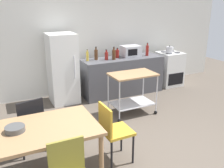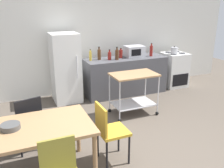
{
  "view_description": "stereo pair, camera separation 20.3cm",
  "coord_description": "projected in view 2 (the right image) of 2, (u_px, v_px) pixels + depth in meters",
  "views": [
    {
      "loc": [
        -1.87,
        -2.58,
        2.22
      ],
      "look_at": [
        -0.05,
        1.2,
        0.8
      ],
      "focal_mm": 39.85,
      "sensor_mm": 36.0,
      "label": 1
    },
    {
      "loc": [
        -1.69,
        -2.66,
        2.22
      ],
      "look_at": [
        -0.05,
        1.2,
        0.8
      ],
      "focal_mm": 39.85,
      "sensor_mm": 36.0,
      "label": 2
    }
  ],
  "objects": [
    {
      "name": "ground_plane",
      "position": [
        147.0,
        159.0,
        3.65
      ],
      "size": [
        12.0,
        12.0,
        0.0
      ],
      "primitive_type": "plane",
      "color": "brown"
    },
    {
      "name": "bottle_soda",
      "position": [
        99.0,
        54.0,
        5.76
      ],
      "size": [
        0.08,
        0.08,
        0.3
      ],
      "color": "#4C2D19",
      "rests_on": "kitchen_counter"
    },
    {
      "name": "refrigerator",
      "position": [
        66.0,
        68.0,
        5.56
      ],
      "size": [
        0.6,
        0.63,
        1.55
      ],
      "color": "white",
      "rests_on": "ground_plane"
    },
    {
      "name": "dining_table",
      "position": [
        31.0,
        133.0,
        3.04
      ],
      "size": [
        1.5,
        0.9,
        0.75
      ],
      "color": "#A37A51",
      "rests_on": "ground_plane"
    },
    {
      "name": "bottle_sparkling_water",
      "position": [
        121.0,
        54.0,
        5.95
      ],
      "size": [
        0.08,
        0.08,
        0.24
      ],
      "color": "maroon",
      "rests_on": "kitchen_counter"
    },
    {
      "name": "bottle_hot_sauce",
      "position": [
        90.0,
        56.0,
        5.67
      ],
      "size": [
        0.06,
        0.06,
        0.26
      ],
      "color": "gold",
      "rests_on": "kitchen_counter"
    },
    {
      "name": "fruit_bowl",
      "position": [
        10.0,
        127.0,
        2.97
      ],
      "size": [
        0.23,
        0.23,
        0.07
      ],
      "primitive_type": "cylinder",
      "color": "#4C4C4C",
      "rests_on": "dining_table"
    },
    {
      "name": "chair_mustard",
      "position": [
        109.0,
        129.0,
        3.45
      ],
      "size": [
        0.41,
        0.41,
        0.89
      ],
      "rotation": [
        0.0,
        0.0,
        1.59
      ],
      "color": "gold",
      "rests_on": "ground_plane"
    },
    {
      "name": "bottle_wine",
      "position": [
        109.0,
        56.0,
        5.76
      ],
      "size": [
        0.08,
        0.08,
        0.24
      ],
      "color": "maroon",
      "rests_on": "kitchen_counter"
    },
    {
      "name": "microwave",
      "position": [
        134.0,
        51.0,
        6.1
      ],
      "size": [
        0.46,
        0.35,
        0.26
      ],
      "color": "silver",
      "rests_on": "kitchen_counter"
    },
    {
      "name": "back_wall",
      "position": [
        82.0,
        34.0,
        5.98
      ],
      "size": [
        8.4,
        0.12,
        2.9
      ],
      "primitive_type": "cube",
      "color": "silver",
      "rests_on": "ground_plane"
    },
    {
      "name": "bottle_soy_sauce",
      "position": [
        117.0,
        54.0,
        5.76
      ],
      "size": [
        0.08,
        0.08,
        0.3
      ],
      "color": "#4C2D19",
      "rests_on": "kitchen_counter"
    },
    {
      "name": "chair_black",
      "position": [
        27.0,
        120.0,
        3.71
      ],
      "size": [
        0.49,
        0.49,
        0.89
      ],
      "rotation": [
        0.0,
        0.0,
        3.39
      ],
      "color": "black",
      "rests_on": "ground_plane"
    },
    {
      "name": "kitchen_cart",
      "position": [
        134.0,
        87.0,
        4.95
      ],
      "size": [
        0.91,
        0.57,
        0.85
      ],
      "color": "#A37A51",
      "rests_on": "ground_plane"
    },
    {
      "name": "bottle_vinegar",
      "position": [
        151.0,
        51.0,
        6.13
      ],
      "size": [
        0.08,
        0.08,
        0.32
      ],
      "color": "maroon",
      "rests_on": "kitchen_counter"
    },
    {
      "name": "kettle",
      "position": [
        174.0,
        50.0,
        6.35
      ],
      "size": [
        0.24,
        0.17,
        0.19
      ],
      "color": "silver",
      "rests_on": "stove_oven"
    },
    {
      "name": "kitchen_counter",
      "position": [
        126.0,
        76.0,
        6.11
      ],
      "size": [
        2.0,
        0.64,
        0.9
      ],
      "primitive_type": "cube",
      "color": "#4C4C51",
      "rests_on": "ground_plane"
    },
    {
      "name": "stove_oven",
      "position": [
        174.0,
        70.0,
        6.66
      ],
      "size": [
        0.6,
        0.61,
        0.92
      ],
      "color": "white",
      "rests_on": "ground_plane"
    }
  ]
}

